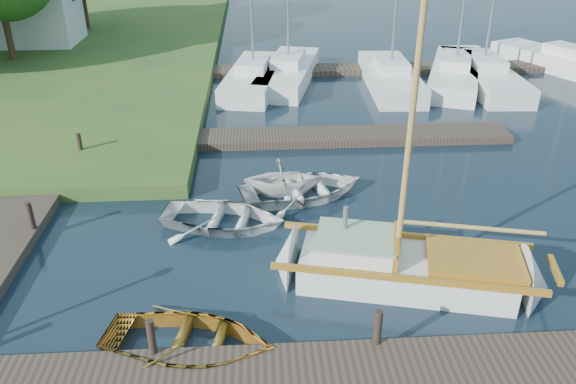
{
  "coord_description": "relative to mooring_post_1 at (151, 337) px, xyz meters",
  "views": [
    {
      "loc": [
        -0.84,
        -13.57,
        8.33
      ],
      "look_at": [
        0.0,
        0.0,
        1.2
      ],
      "focal_mm": 35.0,
      "sensor_mm": 36.0,
      "label": 1
    }
  ],
  "objects": [
    {
      "name": "ground",
      "position": [
        3.0,
        5.0,
        -0.7
      ],
      "size": [
        160.0,
        160.0,
        0.0
      ],
      "primitive_type": "plane",
      "color": "black",
      "rests_on": "ground"
    },
    {
      "name": "left_dock",
      "position": [
        -5.0,
        7.0,
        -0.55
      ],
      "size": [
        2.2,
        18.0,
        0.3
      ],
      "primitive_type": "cube",
      "color": "#31271E",
      "rests_on": "ground"
    },
    {
      "name": "far_dock",
      "position": [
        5.0,
        11.5,
        -0.55
      ],
      "size": [
        14.0,
        1.6,
        0.3
      ],
      "primitive_type": "cube",
      "color": "#31271E",
      "rests_on": "ground"
    },
    {
      "name": "pontoon",
      "position": [
        13.0,
        21.0,
        -0.55
      ],
      "size": [
        30.0,
        1.6,
        0.3
      ],
      "primitive_type": "cube",
      "color": "#31271E",
      "rests_on": "ground"
    },
    {
      "name": "mooring_post_1",
      "position": [
        0.0,
        0.0,
        0.0
      ],
      "size": [
        0.16,
        0.16,
        0.8
      ],
      "primitive_type": "cylinder",
      "color": "black",
      "rests_on": "near_dock"
    },
    {
      "name": "mooring_post_2",
      "position": [
        4.5,
        0.0,
        0.0
      ],
      "size": [
        0.16,
        0.16,
        0.8
      ],
      "primitive_type": "cylinder",
      "color": "black",
      "rests_on": "near_dock"
    },
    {
      "name": "mooring_post_4",
      "position": [
        -4.0,
        5.0,
        0.0
      ],
      "size": [
        0.16,
        0.16,
        0.8
      ],
      "primitive_type": "cylinder",
      "color": "black",
      "rests_on": "left_dock"
    },
    {
      "name": "mooring_post_5",
      "position": [
        -4.0,
        10.0,
        0.0
      ],
      "size": [
        0.16,
        0.16,
        0.8
      ],
      "primitive_type": "cylinder",
      "color": "black",
      "rests_on": "left_dock"
    },
    {
      "name": "sailboat",
      "position": [
        5.82,
        2.37,
        -0.36
      ],
      "size": [
        7.41,
        3.55,
        9.83
      ],
      "rotation": [
        0.0,
        0.0,
        -0.23
      ],
      "color": "silver",
      "rests_on": "ground"
    },
    {
      "name": "dinghy",
      "position": [
        0.67,
        0.3,
        -0.33
      ],
      "size": [
        4.04,
        3.26,
        0.74
      ],
      "primitive_type": "imported",
      "rotation": [
        0.0,
        0.0,
        1.35
      ],
      "color": "brown",
      "rests_on": "ground"
    },
    {
      "name": "tender_a",
      "position": [
        1.16,
        5.31,
        -0.33
      ],
      "size": [
        4.03,
        3.29,
        0.73
      ],
      "primitive_type": "imported",
      "rotation": [
        0.0,
        0.0,
        1.33
      ],
      "color": "silver",
      "rests_on": "ground"
    },
    {
      "name": "tender_b",
      "position": [
        2.98,
        7.17,
        -0.05
      ],
      "size": [
        2.49,
        2.15,
        1.3
      ],
      "primitive_type": "imported",
      "rotation": [
        0.0,
        0.0,
        1.58
      ],
      "color": "silver",
      "rests_on": "ground"
    },
    {
      "name": "tender_c",
      "position": [
        3.57,
        6.91,
        -0.3
      ],
      "size": [
        4.45,
        3.63,
        0.81
      ],
      "primitive_type": "imported",
      "rotation": [
        0.0,
        0.0,
        1.81
      ],
      "color": "silver",
      "rests_on": "ground"
    },
    {
      "name": "marina_boat_0",
      "position": [
        2.14,
        18.67,
        -0.12
      ],
      "size": [
        3.4,
        7.48,
        11.68
      ],
      "rotation": [
        0.0,
        0.0,
        1.4
      ],
      "color": "silver",
      "rests_on": "ground"
    },
    {
      "name": "marina_boat_1",
      "position": [
        3.91,
        19.49,
        -0.13
      ],
      "size": [
        3.9,
        7.86,
        10.54
      ],
      "rotation": [
        0.0,
        0.0,
        1.34
      ],
      "color": "silver",
      "rests_on": "ground"
    },
    {
      "name": "marina_boat_2",
      "position": [
        8.89,
        18.28,
        -0.11
      ],
      "size": [
        2.5,
        7.48,
        12.37
      ],
      "rotation": [
        0.0,
        0.0,
        1.53
      ],
      "color": "silver",
      "rests_on": "ground"
    },
    {
      "name": "marina_boat_3",
      "position": [
        12.31,
        18.78,
        -0.13
      ],
      "size": [
        4.96,
        8.47,
        11.02
      ],
      "rotation": [
        0.0,
        0.0,
        1.21
      ],
      "color": "silver",
      "rests_on": "ground"
    },
    {
      "name": "marina_boat_4",
      "position": [
        13.7,
        18.65,
        -0.13
      ],
      "size": [
        2.57,
        8.73,
        10.95
      ],
      "rotation": [
        0.0,
        0.0,
        1.53
      ],
      "color": "silver",
      "rests_on": "ground"
    },
    {
      "name": "marina_boat_5",
      "position": [
        19.16,
        19.86,
        -0.14
      ],
      "size": [
        6.08,
        9.76,
        10.77
      ],
      "rotation": [
        0.0,
        0.0,
        2.0
      ],
      "color": "silver",
      "rests_on": "ground"
    },
    {
      "name": "house_c",
      "position": [
        -11.0,
        27.0,
        1.88
      ],
      "size": [
        5.25,
        4.0,
        5.28
      ],
      "color": "silver",
      "rests_on": "shore"
    }
  ]
}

